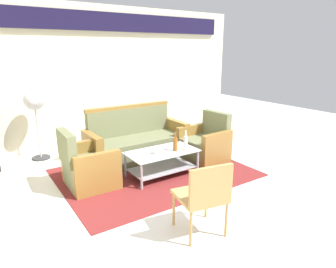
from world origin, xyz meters
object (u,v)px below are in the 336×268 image
Objects in this scene: armchair_left at (88,167)px; pedestal_fan at (35,104)px; cup at (156,151)px; bottle_clear at (186,142)px; bottle_brown at (175,144)px; wicker_chair at (204,193)px; armchair_right at (205,145)px; coffee_table at (162,160)px; couch at (137,143)px.

armchair_left is 0.67× the size of pedestal_fan.
cup is 0.08× the size of pedestal_fan.
pedestal_fan reaches higher than bottle_clear.
bottle_brown is at bearing 165.27° from bottle_clear.
wicker_chair is (-0.67, -1.48, -0.03)m from bottle_brown.
armchair_left reaches higher than bottle_brown.
armchair_right is 8.50× the size of cup.
coffee_table is (1.09, -0.30, -0.02)m from armchair_left.
pedestal_fan is (-1.79, 2.03, 0.48)m from bottle_clear.
cup is (-0.14, -0.91, 0.14)m from couch.
couch is 0.86m from coffee_table.
bottle_clear is at bearing 70.29° from wicker_chair.
couch is 1.42× the size of pedestal_fan.
bottle_clear is at bearing -20.85° from coffee_table.
pedestal_fan is at bearing 129.29° from bottle_brown.
cup is (-0.32, 0.05, -0.06)m from bottle_brown.
armchair_left reaches higher than cup.
wicker_chair is (-0.48, -1.57, 0.22)m from coffee_table.
cup is at bearing 71.28° from armchair_left.
pedestal_fan is (-1.62, 1.98, 0.49)m from bottle_brown.
armchair_right is 1.18m from cup.
bottle_clear is 3.14× the size of cup.
bottle_brown is 2.98× the size of cup.
armchair_right is at bearing 87.20° from armchair_left.
bottle_clear is (0.35, -0.14, 0.26)m from coffee_table.
wicker_chair is at bearing -107.03° from coffee_table.
bottle_brown is 2.61m from pedestal_fan.
coffee_table is at bearing 89.09° from couch.
couch is 6.06× the size of bottle_brown.
coffee_table is at bearing 75.66° from armchair_left.
cup is 0.12× the size of wicker_chair.
bottle_clear is (1.44, -0.43, 0.24)m from armchair_left.
couch reaches higher than armchair_right.
coffee_table is 0.87× the size of pedestal_fan.
pedestal_fan is at bearing -35.85° from couch.
cup is at bearing 96.05° from armchair_right.
couch is at bearing 118.27° from armchair_left.
wicker_chair is (0.95, -3.47, -0.52)m from pedestal_fan.
armchair_right is 0.76m from bottle_clear.
wicker_chair is at bearing 78.28° from couch.
armchair_right is (2.10, -0.14, 0.00)m from armchair_left.
wicker_chair is (-1.49, -1.73, 0.21)m from armchair_right.
pedestal_fan is at bearing 50.66° from armchair_right.
armchair_right reaches higher than bottle_clear.
couch is 5.74× the size of bottle_clear.
pedestal_fan is 1.51× the size of wicker_chair.
bottle_brown is (-0.82, -0.25, 0.24)m from armchair_right.
pedestal_fan is at bearing 115.87° from wicker_chair.
armchair_left is at bearing 27.01° from couch.
couch is 2.12× the size of armchair_left.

